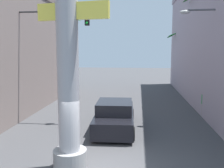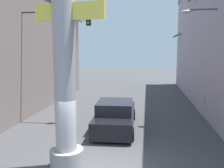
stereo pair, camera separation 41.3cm
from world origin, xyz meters
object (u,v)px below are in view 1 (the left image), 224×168
(traffic_light_mast, at_px, (41,45))
(car_lead, at_px, (115,116))
(pedestrian_mid_right, at_px, (204,102))
(palm_tree_far_left, at_px, (66,39))
(neon_sign_pole, at_px, (67,32))
(palm_tree_far_right, at_px, (177,55))
(palm_tree_mid_right, at_px, (199,32))
(street_lamp, at_px, (215,54))

(traffic_light_mast, distance_m, car_lead, 5.94)
(pedestrian_mid_right, bearing_deg, palm_tree_far_left, 140.50)
(traffic_light_mast, bearing_deg, palm_tree_far_left, 99.62)
(pedestrian_mid_right, bearing_deg, neon_sign_pole, -129.90)
(palm_tree_far_left, bearing_deg, neon_sign_pole, -73.34)
(car_lead, relative_size, palm_tree_far_right, 0.85)
(palm_tree_far_right, bearing_deg, pedestrian_mid_right, -90.59)
(palm_tree_far_right, bearing_deg, car_lead, -109.28)
(palm_tree_far_right, xyz_separation_m, palm_tree_far_left, (-11.93, -3.02, 1.76))
(palm_tree_far_right, relative_size, palm_tree_mid_right, 0.71)
(street_lamp, xyz_separation_m, palm_tree_far_right, (0.18, 14.59, -0.35))
(street_lamp, relative_size, traffic_light_mast, 1.00)
(street_lamp, xyz_separation_m, traffic_light_mast, (-9.78, -0.10, 0.54))
(traffic_light_mast, bearing_deg, palm_tree_far_right, 55.88)
(palm_tree_mid_right, bearing_deg, traffic_light_mast, -149.70)
(car_lead, distance_m, palm_tree_mid_right, 10.44)
(street_lamp, xyz_separation_m, car_lead, (-5.35, -1.22, -3.27))
(neon_sign_pole, xyz_separation_m, pedestrian_mid_right, (6.55, 7.83, -3.83))
(traffic_light_mast, xyz_separation_m, pedestrian_mid_right, (9.82, 1.94, -3.56))
(neon_sign_pole, bearing_deg, car_lead, 76.48)
(neon_sign_pole, relative_size, car_lead, 2.00)
(car_lead, bearing_deg, palm_tree_far_right, 70.72)
(palm_tree_far_left, bearing_deg, car_lead, -63.42)
(neon_sign_pole, distance_m, street_lamp, 8.87)
(neon_sign_pole, xyz_separation_m, car_lead, (1.15, 4.76, -4.08))
(neon_sign_pole, relative_size, palm_tree_far_left, 1.32)
(street_lamp, xyz_separation_m, pedestrian_mid_right, (0.05, 1.84, -3.02))
(pedestrian_mid_right, bearing_deg, palm_tree_mid_right, 83.60)
(neon_sign_pole, relative_size, traffic_light_mast, 1.62)
(palm_tree_far_left, bearing_deg, palm_tree_mid_right, -24.80)
(neon_sign_pole, xyz_separation_m, palm_tree_mid_right, (7.00, 11.90, 0.80))
(palm_tree_far_right, bearing_deg, palm_tree_far_left, -165.79)
(traffic_light_mast, distance_m, palm_tree_far_right, 17.77)
(traffic_light_mast, height_order, pedestrian_mid_right, traffic_light_mast)
(palm_tree_far_left, bearing_deg, traffic_light_mast, -80.38)
(palm_tree_far_left, height_order, palm_tree_mid_right, palm_tree_mid_right)
(traffic_light_mast, distance_m, palm_tree_mid_right, 11.96)
(neon_sign_pole, bearing_deg, pedestrian_mid_right, 50.10)
(palm_tree_far_left, height_order, pedestrian_mid_right, palm_tree_far_left)
(street_lamp, height_order, palm_tree_far_right, street_lamp)
(neon_sign_pole, height_order, palm_tree_far_left, neon_sign_pole)
(street_lamp, relative_size, pedestrian_mid_right, 3.98)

